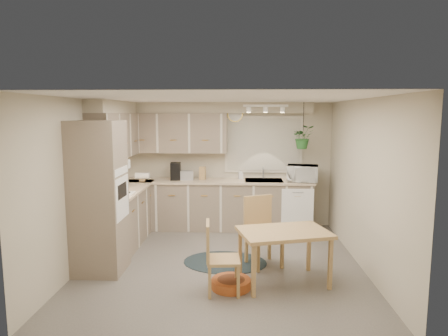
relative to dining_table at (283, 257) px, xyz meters
The scene contains 35 objects.
floor 1.12m from the dining_table, 141.13° to the left, with size 4.20×4.20×0.00m, color #67635B.
ceiling 2.31m from the dining_table, 141.13° to the left, with size 4.20×4.20×0.00m, color silver.
wall_back 3.01m from the dining_table, 106.63° to the left, with size 4.00×0.04×2.40m, color #BBB29B.
wall_front 1.86m from the dining_table, 119.94° to the right, with size 4.00×0.04×2.40m, color #BBB29B.
wall_left 3.02m from the dining_table, 166.74° to the left, with size 0.04×4.20×2.40m, color #BBB29B.
wall_right 1.59m from the dining_table, 29.56° to the left, with size 0.04×4.20×2.40m, color #BBB29B.
base_cab_left 2.96m from the dining_table, 148.62° to the left, with size 0.60×1.85×0.90m, color gray.
base_cab_back 2.67m from the dining_table, 112.59° to the left, with size 3.60×0.60×0.90m, color gray.
counter_left 3.00m from the dining_table, 148.52° to the left, with size 0.64×1.89×0.04m, color beige.
counter_back 2.72m from the dining_table, 112.68° to the left, with size 3.64×0.64×0.04m, color beige.
oven_stack 2.61m from the dining_table, behind, with size 0.65×0.65×2.10m, color gray.
wall_oven_face 2.31m from the dining_table, behind, with size 0.02×0.56×0.58m, color white.
upper_cab_left 3.46m from the dining_table, 147.86° to the left, with size 0.35×2.00×0.75m, color gray.
upper_cab_back 3.50m from the dining_table, 125.18° to the left, with size 2.00×0.35×0.75m, color gray.
soffit_left 3.71m from the dining_table, 148.10° to the left, with size 0.30×2.00×0.20m, color #BBB29B.
soffit_back 3.42m from the dining_table, 111.42° to the left, with size 3.60×0.30×0.20m, color #BBB29B.
cooktop 2.75m from the dining_table, 158.92° to the left, with size 0.52×0.58×0.02m, color white.
range_hood 2.90m from the dining_table, 159.08° to the left, with size 0.40×0.60×0.14m, color white.
window_blinds 3.01m from the dining_table, 92.64° to the left, with size 1.40×0.02×1.00m, color beige.
window_frame 3.02m from the dining_table, 92.63° to the left, with size 1.50×0.02×1.10m, color beige.
sink 2.53m from the dining_table, 92.93° to the left, with size 0.70×0.48×0.10m, color #A9ACB1.
dishwasher_front 2.21m from the dining_table, 77.60° to the left, with size 0.58×0.01×0.83m, color white.
track_light_bar 2.97m from the dining_table, 93.26° to the left, with size 0.80×0.04×0.04m, color white.
wall_clock 3.36m from the dining_table, 103.88° to the left, with size 0.30×0.30×0.03m, color gold.
dining_table is the anchor object (origin of this frame).
chair_left 0.83m from the dining_table, 158.06° to the right, with size 0.42×0.42×0.89m, color tan.
chair_back 0.65m from the dining_table, 110.07° to the left, with size 0.47×0.47×1.00m, color tan.
braided_rug 1.10m from the dining_table, 138.76° to the left, with size 1.24×0.93×0.01m, color black.
pet_bed 0.76m from the dining_table, 164.52° to the right, with size 0.50×0.50×0.12m, color #B15023.
microwave 2.56m from the dining_table, 76.20° to the left, with size 0.56×0.31×0.38m, color white.
soap_bottle 2.75m from the dining_table, 102.17° to the left, with size 0.08×0.19×0.09m, color white.
hanging_plant 2.79m from the dining_table, 76.41° to the left, with size 0.39×0.43×0.33m, color #276228.
coffee_maker 3.14m from the dining_table, 126.11° to the left, with size 0.19×0.23×0.33m, color black.
toaster 3.04m from the dining_table, 122.94° to the left, with size 0.28×0.16×0.17m, color #A9ACB1.
knife_block 2.92m from the dining_table, 117.17° to the left, with size 0.11×0.11×0.25m, color tan.
Camera 1 is at (0.27, -5.65, 2.19)m, focal length 32.00 mm.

